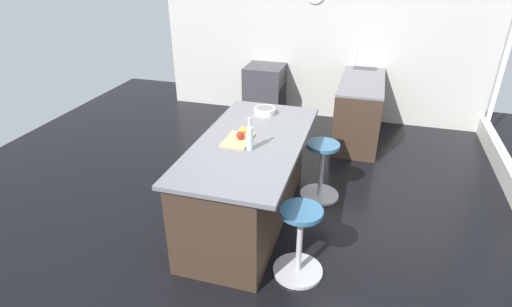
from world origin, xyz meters
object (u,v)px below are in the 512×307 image
Objects in this scene: oven_range at (265,92)px; kitchen_island at (247,180)px; apple_yellow at (243,130)px; water_bottle at (250,137)px; stool_by_window at (321,172)px; cutting_board at (238,140)px; stool_middle at (299,244)px; fruit_bowl at (265,111)px; apple_red at (240,135)px.

kitchen_island reaches higher than oven_range.
oven_range is 2.85m from apple_yellow.
apple_yellow is at bearing 10.77° from oven_range.
water_bottle is (3.02, 0.68, 0.61)m from oven_range.
kitchen_island is at bearing -46.35° from stool_by_window.
stool_middle is at bearing 51.64° from cutting_board.
stool_by_window is at bearing 86.06° from fruit_bowl.
kitchen_island is 28.45× the size of apple_yellow.
oven_range is 11.14× the size of apple_red.
fruit_bowl reaches higher than kitchen_island.
stool_by_window is 2.82× the size of fruit_bowl.
oven_range is 2.88m from kitchen_island.
apple_yellow is at bearing -143.89° from kitchen_island.
water_bottle is at bearing -127.56° from stool_middle.
fruit_bowl is at bearing 175.32° from cutting_board.
stool_middle is 1.62m from fruit_bowl.
cutting_board is at bearing -128.36° from stool_middle.
oven_range is 2.97m from cutting_board.
stool_middle is 2.14× the size of water_bottle.
stool_middle is 1.03m from water_bottle.
stool_by_window is 1.13m from apple_yellow.
fruit_bowl is at bearing -179.55° from kitchen_island.
oven_range is at bearing -160.15° from stool_middle.
apple_yellow is 0.33m from water_bottle.
apple_red is 0.33× the size of fruit_bowl.
kitchen_island reaches higher than stool_by_window.
apple_yellow is at bearing -173.39° from apple_red.
stool_middle is 9.36× the size of apple_yellow.
oven_range is at bearing -169.23° from apple_yellow.
stool_by_window is 9.36× the size of apple_yellow.
stool_by_window and stool_middle have the same top height.
stool_middle is 2.82× the size of fruit_bowl.
oven_range is 2.52m from stool_by_window.
stool_by_window is 1.19m from apple_red.
apple_red reaches higher than stool_middle.
apple_red reaches higher than cutting_board.
fruit_bowl is at bearing 174.99° from apple_yellow.
apple_red is (-0.01, 0.02, 0.05)m from cutting_board.
fruit_bowl is at bearing -93.94° from stool_by_window.
apple_red reaches higher than kitchen_island.
apple_yellow is (2.74, 0.52, 0.54)m from oven_range.
water_bottle is at bearing 42.95° from apple_red.
fruit_bowl reaches higher than cutting_board.
cutting_board is 1.52× the size of fruit_bowl.
fruit_bowl is (2.14, 0.57, 0.53)m from oven_range.
apple_yellow is (-0.08, -0.06, 0.51)m from kitchen_island.
apple_yellow is 0.30× the size of fruit_bowl.
stool_middle is 1.22m from apple_yellow.
apple_red is at bearing 111.76° from cutting_board.
stool_by_window is (-0.64, 0.67, -0.15)m from kitchen_island.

